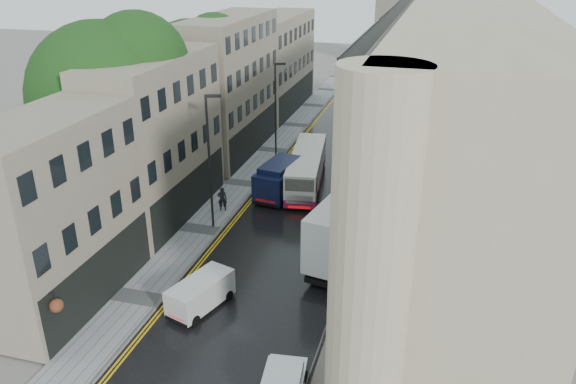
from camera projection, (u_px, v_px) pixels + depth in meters
The scene contains 14 objects.
road at pixel (313, 192), 43.58m from camera, with size 9.00×85.00×0.02m, color black.
left_sidewalk at pixel (243, 184), 45.00m from camera, with size 2.70×85.00×0.12m, color gray.
right_sidewalk at pixel (383, 199), 42.23m from camera, with size 1.80×85.00×0.12m, color slate.
old_shop_row at pixel (209, 100), 45.70m from camera, with size 4.50×56.00×12.00m, color gray, non-canonical shape.
modern_block at pixel (462, 121), 36.91m from camera, with size 8.00×40.00×14.00m, color tan, non-canonical shape.
tree_near at pixel (106, 120), 37.25m from camera, with size 10.56×10.56×13.89m, color black, non-canonical shape.
tree_far at pixel (193, 87), 48.93m from camera, with size 9.24×9.24×12.46m, color black, non-canonical shape.
cream_bus at pixel (289, 182), 41.81m from camera, with size 2.29×10.09×2.75m, color beige, non-canonical shape.
white_lorry at pixel (315, 241), 32.04m from camera, with size 2.36×7.87×4.13m, color silver, non-canonical shape.
white_van at pixel (172, 301), 28.68m from camera, with size 1.62×3.78×1.71m, color silver, non-canonical shape.
navy_van at pixel (258, 184), 41.32m from camera, with size 2.24×5.59×2.85m, color #0E1434, non-canonical shape.
pedestrian at pixel (222, 199), 39.93m from camera, with size 0.66×0.43×1.80m, color black.
lamp_post_near at pixel (210, 164), 36.25m from camera, with size 1.01×0.23×9.02m, color black, non-canonical shape.
lamp_post_far at pixel (276, 112), 48.74m from camera, with size 0.94×0.21×8.40m, color black, non-canonical shape.
Camera 1 is at (8.80, -11.47, 17.53)m, focal length 35.00 mm.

